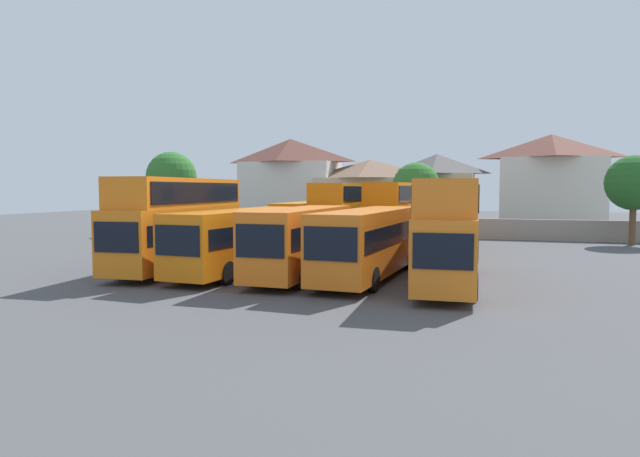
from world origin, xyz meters
TOP-DOWN VIEW (x-y plane):
  - ground at (0.00, 18.00)m, footprint 140.00×140.00m
  - depot_boundary_wall at (0.00, 24.35)m, footprint 56.00×0.50m
  - bus_1 at (-7.24, 0.26)m, footprint 3.27×11.79m
  - bus_2 at (-3.40, -0.02)m, footprint 3.24×11.43m
  - bus_3 at (0.06, -0.35)m, footprint 2.55×10.45m
  - bus_4 at (3.43, 0.32)m, footprint 3.22×11.86m
  - bus_5 at (7.29, -0.19)m, footprint 2.96×12.03m
  - bus_6 at (-4.34, 14.12)m, footprint 2.66×10.52m
  - bus_7 at (-1.48, 14.11)m, footprint 2.93×10.91m
  - bus_8 at (2.31, 14.66)m, footprint 3.27×10.68m
  - bus_9 at (5.31, 14.10)m, footprint 2.72×11.51m
  - house_terrace_left at (-13.25, 34.01)m, footprint 11.03×6.55m
  - house_terrace_centre at (-3.97, 34.11)m, footprint 11.34×8.11m
  - house_terrace_right at (3.35, 33.38)m, footprint 7.89×7.55m
  - house_terrace_far_right at (14.55, 34.66)m, footprint 10.24×7.43m
  - tree_left_of_lot at (2.08, 26.85)m, footprint 4.47×4.47m
  - tree_behind_wall at (19.56, 22.35)m, footprint 4.29×4.29m
  - tree_right_of_lot at (-20.93, 21.35)m, footprint 4.84×4.84m

SIDE VIEW (x-z plane):
  - ground at x=0.00m, z-range 0.00..0.00m
  - depot_boundary_wall at x=0.00m, z-range 0.00..1.80m
  - bus_2 at x=-3.40m, z-range 0.24..3.56m
  - bus_6 at x=-4.34m, z-range 0.24..3.64m
  - bus_9 at x=5.31m, z-range 0.24..3.64m
  - bus_4 at x=3.43m, z-range 0.25..3.64m
  - bus_3 at x=0.06m, z-range 0.24..3.69m
  - bus_7 at x=-1.48m, z-range 0.31..5.12m
  - bus_5 at x=7.29m, z-range 0.31..5.13m
  - bus_8 at x=2.31m, z-range 0.31..5.16m
  - bus_1 at x=-7.24m, z-range 0.32..5.30m
  - house_terrace_centre at x=-3.97m, z-range 0.07..7.64m
  - house_terrace_right at x=3.35m, z-range 0.08..8.10m
  - tree_left_of_lot at x=2.08m, z-range 1.17..8.06m
  - tree_behind_wall at x=19.56m, z-range 1.33..8.35m
  - house_terrace_far_right at x=14.55m, z-range 0.09..9.96m
  - house_terrace_left at x=-13.25m, z-range 0.10..10.17m
  - tree_right_of_lot at x=-20.93m, z-range 1.54..9.53m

